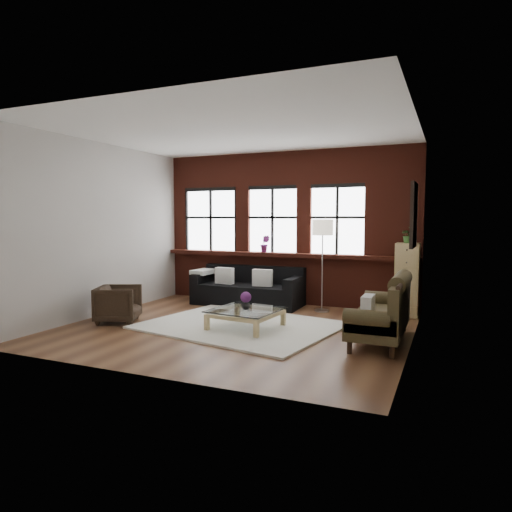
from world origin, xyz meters
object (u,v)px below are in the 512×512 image
at_px(armchair, 118,304).
at_px(drawer_chest, 407,280).
at_px(floor_lamp, 322,262).
at_px(dark_sofa, 248,285).
at_px(vintage_settee, 380,309).
at_px(vase, 246,304).
at_px(coffee_table, 246,319).

xyz_separation_m(armchair, drawer_chest, (4.57, 2.48, 0.36)).
relative_size(drawer_chest, floor_lamp, 0.70).
xyz_separation_m(dark_sofa, armchair, (-1.42, -2.34, -0.09)).
bearing_deg(vintage_settee, vase, -176.78).
bearing_deg(armchair, vintage_settee, -107.87).
distance_m(vintage_settee, coffee_table, 2.13).
bearing_deg(coffee_table, drawer_chest, 42.11).
xyz_separation_m(vase, floor_lamp, (0.76, 1.90, 0.55)).
distance_m(coffee_table, drawer_chest, 3.16).
bearing_deg(armchair, dark_sofa, -55.80).
relative_size(armchair, drawer_chest, 0.52).
xyz_separation_m(coffee_table, floor_lamp, (0.76, 1.90, 0.80)).
xyz_separation_m(coffee_table, vase, (0.00, 0.00, 0.25)).
relative_size(vintage_settee, coffee_table, 1.78).
xyz_separation_m(armchair, coffee_table, (2.26, 0.39, -0.16)).
bearing_deg(dark_sofa, vase, -66.41).
distance_m(vase, floor_lamp, 2.12).
relative_size(armchair, vase, 4.39).
height_order(vintage_settee, coffee_table, vintage_settee).
height_order(vase, drawer_chest, drawer_chest).
relative_size(vintage_settee, armchair, 2.59).
relative_size(dark_sofa, floor_lamp, 1.17).
xyz_separation_m(vintage_settee, drawer_chest, (0.21, 1.97, 0.19)).
relative_size(armchair, floor_lamp, 0.36).
relative_size(vintage_settee, floor_lamp, 0.94).
distance_m(dark_sofa, armchair, 2.73).
bearing_deg(vase, dark_sofa, 113.59).
relative_size(vintage_settee, vase, 11.35).
bearing_deg(drawer_chest, vase, -137.89).
xyz_separation_m(vintage_settee, armchair, (-4.37, -0.51, -0.17)).
xyz_separation_m(vase, drawer_chest, (2.31, 2.09, 0.26)).
bearing_deg(floor_lamp, drawer_chest, 6.85).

